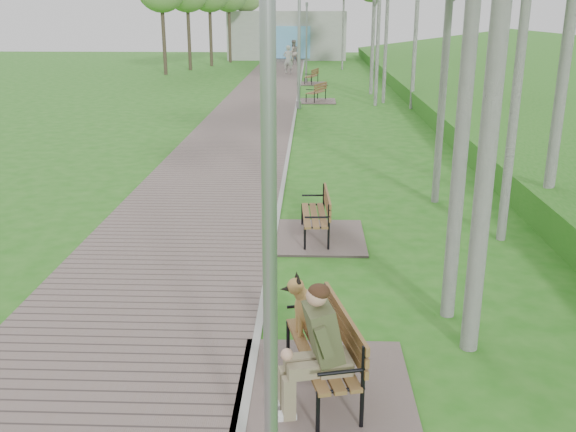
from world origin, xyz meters
TOP-DOWN VIEW (x-y plane):
  - ground at (0.00, 0.00)m, footprint 120.00×120.00m
  - walkway at (-1.75, 21.50)m, footprint 3.50×67.00m
  - kerb at (0.00, 21.50)m, footprint 0.10×67.00m
  - building_north at (-1.50, 50.97)m, footprint 10.00×5.20m
  - bench_main at (0.76, -0.73)m, footprint 1.96×2.18m
  - bench_second at (0.77, 4.41)m, footprint 1.79×1.99m
  - bench_third at (0.88, 23.27)m, footprint 1.75×1.95m
  - bench_far at (0.65, 30.76)m, footprint 1.75×1.94m
  - lamp_post_near at (0.38, -2.49)m, footprint 0.19×0.19m
  - lamp_post_second at (0.12, 21.03)m, footprint 0.23×0.23m
  - lamp_post_third at (0.34, 31.17)m, footprint 0.17×0.17m
  - pedestrian_near at (-0.92, 36.97)m, footprint 0.75×0.57m
  - pedestrian_far at (-0.80, 44.12)m, footprint 1.13×1.02m

SIDE VIEW (x-z plane):
  - ground at x=0.00m, z-range 0.00..0.00m
  - walkway at x=-1.75m, z-range 0.00..0.04m
  - kerb at x=0.00m, z-range 0.00..0.05m
  - bench_far at x=0.65m, z-range -0.34..0.74m
  - bench_third at x=0.88m, z-range -0.34..0.74m
  - bench_second at x=0.77m, z-range -0.35..0.75m
  - bench_main at x=0.76m, z-range -0.37..1.34m
  - pedestrian_near at x=-0.92m, z-range 0.00..1.86m
  - pedestrian_far at x=-0.80m, z-range 0.00..1.90m
  - building_north at x=-1.50m, z-range -0.01..3.99m
  - lamp_post_third at x=0.34m, z-range -0.15..4.35m
  - lamp_post_near at x=0.38m, z-range -0.16..4.72m
  - lamp_post_second at x=0.12m, z-range -0.19..5.64m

